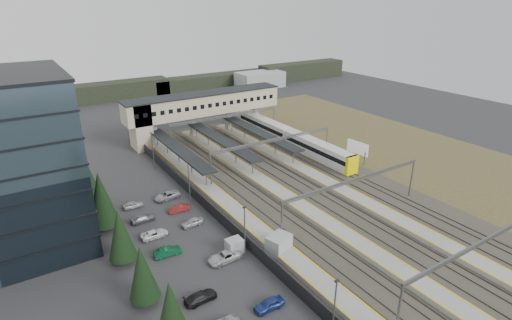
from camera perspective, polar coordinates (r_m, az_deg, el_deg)
ground at (r=64.96m, az=0.85°, el=-8.23°), size 220.00×220.00×0.00m
conifer_row at (r=51.97m, az=-17.74°, el=-11.67°), size 4.42×49.82×9.50m
car_park at (r=54.33m, az=-7.25°, el=-14.46°), size 10.67×44.88×1.29m
lampposts at (r=60.34m, az=-6.18°, el=-6.19°), size 0.50×53.25×8.07m
fence at (r=65.47m, az=-6.38°, el=-7.11°), size 0.08×90.00×2.00m
relay_cabin_near at (r=56.18m, az=3.27°, el=-11.97°), size 3.87×3.30×2.75m
relay_cabin_far at (r=56.51m, az=-3.09°, el=-12.17°), size 2.25×1.88×2.04m
rail_corridor at (r=73.20m, az=4.82°, el=-4.34°), size 34.00×90.00×0.92m
canopies at (r=87.81m, az=-5.03°, el=2.83°), size 23.10×30.00×3.28m
footbridge at (r=99.92m, az=-8.80°, el=7.45°), size 40.40×6.40×11.20m
gantries at (r=70.98m, az=7.65°, el=-0.28°), size 28.40×62.28×7.17m
train at (r=94.94m, az=4.88°, el=3.20°), size 2.98×41.45×3.75m
billboard at (r=87.92m, az=14.29°, el=1.60°), size 0.69×5.44×4.54m
scrub_east at (r=97.58m, az=21.77°, el=0.86°), size 34.00×120.00×0.06m
treeline_far at (r=152.35m, az=-11.03°, el=10.44°), size 170.00×19.00×7.00m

